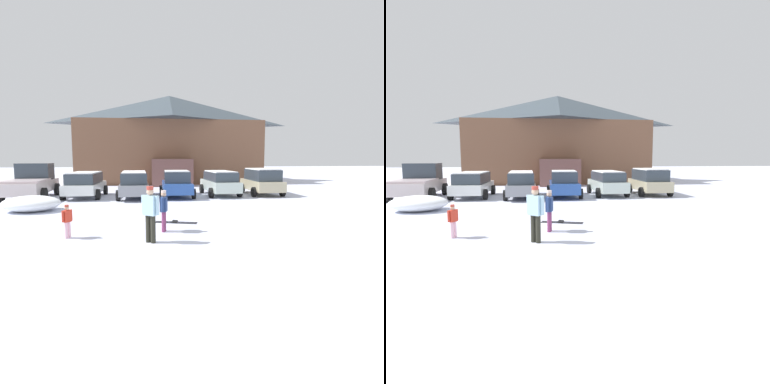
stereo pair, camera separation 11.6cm
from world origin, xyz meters
TOP-DOWN VIEW (x-y plane):
  - ground at (0.00, 0.00)m, footprint 160.00×160.00m
  - ski_lodge at (1.41, 26.66)m, footprint 18.57×12.17m
  - parked_white_suv at (-4.96, 14.02)m, footprint 2.36×4.31m
  - parked_grey_wagon at (-1.88, 13.46)m, footprint 2.16×4.70m
  - parked_blue_hatchback at (0.79, 13.42)m, footprint 2.26×4.21m
  - parked_silver_wagon at (3.75, 13.82)m, footprint 2.23×4.28m
  - parked_beige_suv at (6.68, 13.78)m, footprint 2.22×4.10m
  - pickup_truck at (-8.15, 14.10)m, footprint 2.73×5.31m
  - skier_teen_in_navy_coat at (-0.55, 4.29)m, footprint 0.28×0.51m
  - skier_child_in_red_jacket at (-3.56, 3.90)m, footprint 0.27×0.33m
  - skier_adult_in_blue_parka at (-1.02, 3.02)m, footprint 0.51×0.44m
  - pair_of_skis at (-0.03, 5.61)m, footprint 1.65×0.76m
  - plowed_snow_pile at (-6.47, 9.16)m, footprint 2.61×2.08m

SIDE VIEW (x-z plane):
  - ground at x=0.00m, z-range 0.00..0.00m
  - pair_of_skis at x=-0.03m, z-range -0.02..0.06m
  - plowed_snow_pile at x=-6.47m, z-range 0.00..0.73m
  - skier_child_in_red_jacket at x=-3.56m, z-range 0.07..1.12m
  - skier_teen_in_navy_coat at x=-0.55m, z-range 0.09..1.50m
  - parked_blue_hatchback at x=0.79m, z-range 0.00..1.69m
  - parked_white_suv at x=-4.96m, z-range 0.07..1.67m
  - parked_silver_wagon at x=3.75m, z-range 0.07..1.70m
  - parked_grey_wagon at x=-1.88m, z-range 0.07..1.71m
  - skier_adult_in_blue_parka at x=-1.02m, z-range 0.11..1.78m
  - parked_beige_suv at x=6.68m, z-range 0.06..1.83m
  - pickup_truck at x=-8.15m, z-range -0.08..2.07m
  - ski_lodge at x=1.41m, z-range 0.06..9.06m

